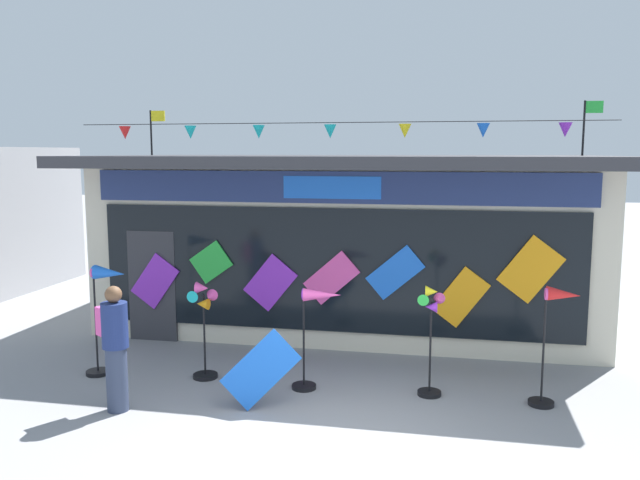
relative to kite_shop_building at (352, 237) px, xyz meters
The scene contains 9 objects.
ground_plane 6.03m from the kite_shop_building, 82.25° to the right, with size 80.00×80.00×0.00m, color gray.
kite_shop_building is the anchor object (origin of this frame).
wind_spinner_far_left 5.17m from the kite_shop_building, 127.34° to the right, with size 0.73×0.36×1.70m.
wind_spinner_left 4.33m from the kite_shop_building, 112.56° to the right, with size 0.42×0.37×1.48m.
wind_spinner_center_left 4.11m from the kite_shop_building, 88.44° to the right, with size 0.73×0.35×1.49m.
wind_spinner_center_right 4.39m from the kite_shop_building, 66.62° to the right, with size 0.37×0.33×1.58m.
wind_spinner_right 5.27m from the kite_shop_building, 50.14° to the right, with size 0.62×0.34×1.64m.
person_near_camera 5.85m from the kite_shop_building, 113.60° to the right, with size 0.48×0.43×1.68m.
display_kite_on_ground 5.01m from the kite_shop_building, 95.53° to the right, with size 0.55×0.03×1.00m, color blue.
Camera 1 is at (1.17, -7.08, 3.39)m, focal length 36.32 mm.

